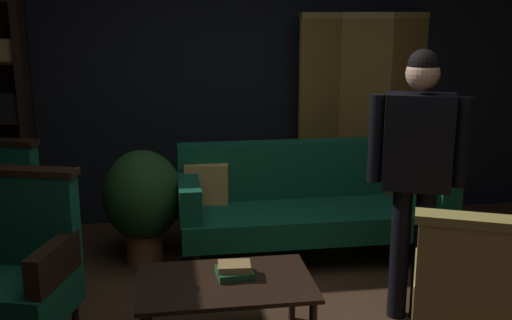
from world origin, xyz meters
name	(u,v)px	position (x,y,z in m)	size (l,w,h in m)	color
back_wall	(228,69)	(0.00, 2.45, 1.40)	(7.20, 0.10, 2.80)	black
folding_screen	(364,114)	(1.23, 2.27, 0.99)	(1.28, 0.29, 1.90)	olive
velvet_couch	(311,199)	(0.55, 1.45, 0.45)	(2.12, 0.78, 0.88)	black
coffee_table	(225,288)	(-0.28, 0.11, 0.37)	(1.00, 0.64, 0.42)	black
armchair_gilt_accent	(473,314)	(0.85, -0.60, 0.49)	(0.76, 0.76, 1.04)	tan
armchair_wing_left	(20,269)	(-1.44, 0.29, 0.49)	(0.72, 0.72, 1.04)	black
standing_figure	(417,162)	(0.91, 0.30, 1.03)	(0.55, 0.35, 1.70)	black
potted_plant	(143,199)	(-0.78, 1.43, 0.52)	(0.60, 0.60, 0.90)	brown
book_green_cloth	(234,273)	(-0.23, 0.16, 0.44)	(0.20, 0.19, 0.04)	#1E4C28
book_tan_leather	(234,266)	(-0.23, 0.16, 0.48)	(0.19, 0.14, 0.04)	#9E7A47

